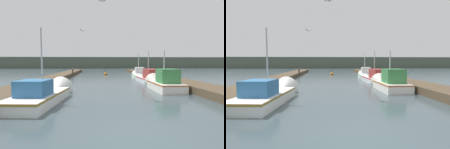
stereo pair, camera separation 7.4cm
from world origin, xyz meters
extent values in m
plane|color=#38474C|center=(0.00, 0.00, 0.00)|extent=(200.00, 200.00, 0.00)
cube|color=#4C3D2B|center=(-6.41, 16.00, 0.25)|extent=(2.39, 40.00, 0.50)
cube|color=#4C3D2B|center=(6.41, 16.00, 0.25)|extent=(2.39, 40.00, 0.50)
cube|color=#4C5647|center=(0.00, 64.91, 2.01)|extent=(120.00, 16.00, 4.02)
cube|color=silver|center=(-4.05, 4.18, 0.28)|extent=(2.20, 4.77, 0.55)
cube|color=olive|center=(-4.05, 4.18, 0.49)|extent=(2.23, 4.80, 0.10)
cone|color=silver|center=(-3.80, 7.04, 0.28)|extent=(1.80, 1.27, 1.71)
cube|color=#2D6699|center=(-4.10, 3.60, 0.92)|extent=(1.47, 1.55, 0.74)
cylinder|color=#B2B2B7|center=(-4.02, 4.52, 2.24)|extent=(0.08, 0.08, 3.37)
cube|color=silver|center=(3.94, 8.00, 0.32)|extent=(1.81, 3.77, 0.63)
cube|color=#B15F31|center=(3.94, 8.00, 0.57)|extent=(1.84, 3.80, 0.10)
cone|color=silver|center=(3.92, 10.35, 0.32)|extent=(1.69, 0.96, 1.69)
cube|color=#387A42|center=(3.95, 7.54, 1.14)|extent=(1.35, 1.46, 1.02)
cylinder|color=#B2B2B7|center=(3.94, 8.29, 1.84)|extent=(0.08, 0.08, 2.42)
cube|color=silver|center=(4.10, 12.85, 0.26)|extent=(1.77, 5.20, 0.53)
cube|color=red|center=(4.10, 12.85, 0.47)|extent=(1.80, 5.23, 0.10)
cone|color=silver|center=(3.93, 16.04, 0.26)|extent=(1.49, 1.34, 1.42)
cube|color=#99332D|center=(4.14, 12.21, 0.99)|extent=(1.30, 2.17, 0.93)
cylinder|color=#B2B2B7|center=(4.08, 13.23, 1.94)|extent=(0.08, 0.08, 2.82)
cube|color=silver|center=(4.10, 17.85, 0.27)|extent=(1.77, 5.05, 0.54)
cube|color=green|center=(4.10, 17.85, 0.48)|extent=(1.81, 5.09, 0.10)
cone|color=silver|center=(4.34, 20.80, 0.27)|extent=(1.38, 1.05, 1.31)
cube|color=silver|center=(4.05, 17.24, 1.02)|extent=(1.16, 1.74, 0.95)
cylinder|color=#B2B2B7|center=(4.13, 18.23, 1.89)|extent=(0.08, 0.08, 2.70)
cylinder|color=#473523|center=(-5.23, 22.36, 0.57)|extent=(0.20, 0.20, 1.15)
cylinder|color=silver|center=(-5.23, 22.36, 1.17)|extent=(0.23, 0.23, 0.04)
sphere|color=#BF6513|center=(-0.10, 24.56, 0.15)|extent=(0.56, 0.56, 0.56)
cylinder|color=black|center=(-0.10, 24.56, 0.68)|extent=(0.06, 0.06, 0.50)
ellipsoid|color=white|center=(-0.78, 5.92, 5.84)|extent=(0.24, 0.31, 0.12)
cube|color=gray|center=(-0.90, 5.98, 5.86)|extent=(0.30, 0.22, 0.07)
cube|color=gray|center=(-0.65, 5.86, 5.86)|extent=(0.30, 0.22, 0.07)
ellipsoid|color=white|center=(-2.38, 9.44, 4.69)|extent=(0.31, 0.29, 0.12)
cube|color=gray|center=(-2.29, 9.55, 4.71)|extent=(0.27, 0.29, 0.07)
cube|color=gray|center=(-2.47, 9.33, 4.71)|extent=(0.27, 0.29, 0.07)
camera|label=1|loc=(-0.94, -4.86, 2.13)|focal=28.00mm
camera|label=2|loc=(-0.87, -4.86, 2.13)|focal=28.00mm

